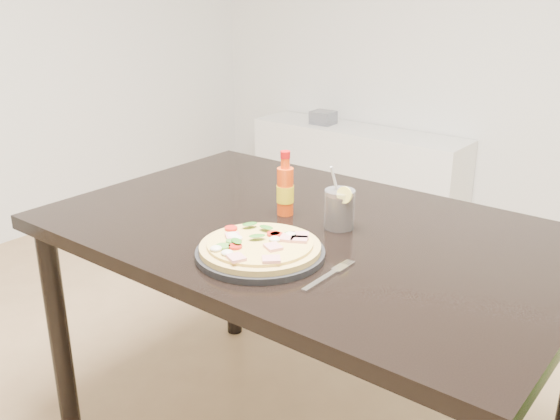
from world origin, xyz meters
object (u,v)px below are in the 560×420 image
Objects in this scene: plate at (260,253)px; cola_cup at (339,210)px; dining_table at (307,254)px; hot_sauce_bottle at (285,190)px; pizza at (260,246)px; fork at (330,274)px; media_console at (356,168)px.

plate is 0.28m from cola_cup.
plate is at bearing -99.75° from cola_cup.
dining_table is 8.08× the size of cola_cup.
dining_table is 7.68× the size of hot_sauce_bottle.
pizza is 0.19m from fork.
dining_table is at bearing 96.49° from plate.
dining_table is 7.45× the size of fork.
cola_cup reaches higher than plate.
fork is at bearing 5.50° from pizza.
hot_sauce_bottle is at bearing 115.84° from pizza.
media_console is at bearing 115.91° from hot_sauce_bottle.
pizza reaches higher than plate.
cola_cup is 0.12× the size of media_console.
dining_table is 0.25m from plate.
pizza is 2.56m from media_console.
hot_sauce_bottle is 2.29m from media_console.
fork is 2.63m from media_console.
cola_cup is at bearing 80.12° from pizza.
plate reaches higher than dining_table.
cola_cup reaches higher than pizza.
plate is at bearing -83.51° from dining_table.
plate is 1.78× the size of cola_cup.
dining_table is 0.19m from hot_sauce_bottle.
pizza is at bearing -153.88° from plate.
plate is 0.30m from hot_sauce_bottle.
cola_cup is at bearing 119.25° from fork.
hot_sauce_bottle is at bearing -64.09° from media_console.
fork is (0.19, 0.02, -0.01)m from plate.
hot_sauce_bottle is (-0.10, 0.03, 0.16)m from dining_table.
dining_table is 0.26m from pizza.
pizza is at bearing -83.69° from dining_table.
cola_cup reaches higher than dining_table.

